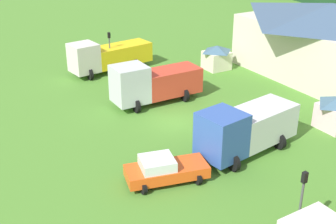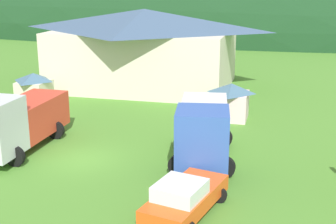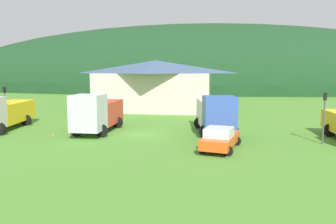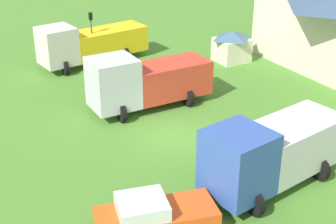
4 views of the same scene
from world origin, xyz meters
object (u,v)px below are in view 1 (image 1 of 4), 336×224
Objects in this scene: service_pickup_orange at (165,170)px; traffic_cone_near_pickup at (114,95)px; traffic_light_west at (110,48)px; play_shed_cream at (217,57)px; tow_truck_silver at (152,82)px; box_truck_blue at (245,128)px; depot_building at (328,38)px; traffic_light_east at (301,200)px; flatbed_truck_yellow at (107,56)px.

service_pickup_orange is 8.69× the size of traffic_cone_near_pickup.
play_shed_cream is at bearing 65.07° from traffic_light_west.
service_pickup_orange is (10.95, -5.12, -1.00)m from tow_truck_silver.
service_pickup_orange is at bearing -44.22° from play_shed_cream.
tow_truck_silver is 0.99× the size of box_truck_blue.
traffic_light_west reaches higher than traffic_cone_near_pickup.
traffic_light_east is (16.64, -20.37, -1.17)m from depot_building.
depot_building is at bearing 129.24° from traffic_light_east.
play_shed_cream is 0.33× the size of box_truck_blue.
traffic_light_east reaches higher than flatbed_truck_yellow.
box_truck_blue is 12.99× the size of traffic_cone_near_pickup.
traffic_light_west is 6.74m from traffic_cone_near_pickup.
play_shed_cream is 0.65× the size of traffic_light_east.
depot_building is 27.56× the size of traffic_cone_near_pickup.
tow_truck_silver is at bearing -92.40° from box_truck_blue.
depot_building is 4.06× the size of traffic_light_west.
depot_building is 25.09m from service_pickup_orange.
tow_truck_silver is 9.08m from traffic_light_west.
box_truck_blue is at bearing -30.13° from play_shed_cream.
depot_building reaches higher than box_truck_blue.
traffic_cone_near_pickup is (5.84, -2.24, -2.50)m from traffic_light_west.
traffic_light_east is at bearing -27.45° from play_shed_cream.
flatbed_truck_yellow is (-4.84, -9.99, 0.41)m from play_shed_cream.
traffic_light_east is at bearing -0.17° from traffic_cone_near_pickup.
service_pickup_orange is 20.75m from traffic_light_west.
play_shed_cream is 0.49× the size of service_pickup_orange.
flatbed_truck_yellow is 0.90m from traffic_light_west.
traffic_cone_near_pickup is (1.29, -12.02, -1.27)m from play_shed_cream.
tow_truck_silver is (-2.12, -18.21, -1.78)m from depot_building.
play_shed_cream is at bearing -128.79° from box_truck_blue.
box_truck_blue is at bearing 96.26° from tow_truck_silver.
depot_building is at bearing 51.34° from play_shed_cream.
play_shed_cream is 11.11m from flatbed_truck_yellow.
tow_truck_silver is at bearing -0.91° from traffic_light_west.
play_shed_cream is 4.28× the size of traffic_cone_near_pickup.
box_truck_blue is at bearing 2.96° from traffic_light_west.
flatbed_truck_yellow reaches higher than traffic_cone_near_pickup.
traffic_light_west reaches higher than box_truck_blue.
tow_truck_silver is 1.95× the size of traffic_light_east.
traffic_light_west is at bearing -90.91° from tow_truck_silver.
traffic_cone_near_pickup is at bearing 179.83° from traffic_light_east.
flatbed_truck_yellow is 6.67m from traffic_cone_near_pickup.
traffic_cone_near_pickup is (-3.21, -2.10, -1.82)m from tow_truck_silver.
play_shed_cream is 12.16m from traffic_cone_near_pickup.
traffic_light_east is (18.76, -2.17, 0.61)m from tow_truck_silver.
service_pickup_orange is (15.46, -15.04, -0.44)m from play_shed_cream.
tow_truck_silver is at bearing 83.22° from flatbed_truck_yellow.
flatbed_truck_yellow reaches higher than play_shed_cream.
traffic_light_east is (7.81, 2.95, 1.60)m from service_pickup_orange.
service_pickup_orange is (8.83, -23.32, -2.78)m from depot_building.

